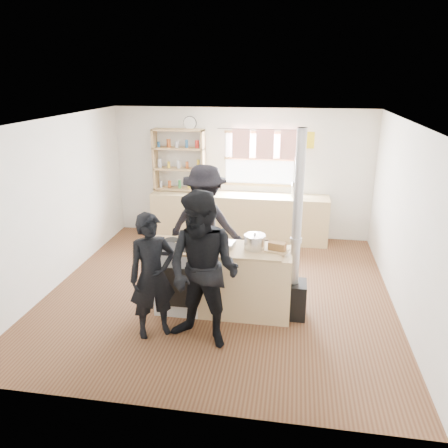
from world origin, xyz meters
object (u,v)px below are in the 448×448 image
Objects in this scene: roast_tray at (222,243)px; stockpot_counter at (255,242)px; cooking_island at (223,279)px; stockpot_stove at (200,235)px; person_far at (205,224)px; thermos at (294,190)px; bread_board at (277,248)px; skillet_greens at (168,248)px; person_near_left at (152,276)px; person_near_right at (203,271)px; flue_heater at (294,271)px.

stockpot_counter reaches higher than roast_tray.
stockpot_stove is at bearing 150.11° from cooking_island.
stockpot_counter is 1.22m from person_far.
bread_board is (-0.18, -2.78, -0.06)m from thermos.
skillet_greens is 0.30× the size of person_near_left.
stockpot_stove is 0.11× the size of person_near_right.
bread_board is 0.13× the size of flue_heater.
roast_tray is 0.19× the size of person_far.
person_near_left is 0.84× the size of person_near_right.
stockpot_counter is 0.30m from bread_board.
flue_heater is at bearing -8.79° from stockpot_stove.
bread_board is (0.30, -0.05, -0.04)m from stockpot_counter.
stockpot_counter reaches higher than cooking_island.
flue_heater is 1.83m from person_near_left.
thermos is at bearing 64.11° from stockpot_stove.
stockpot_counter is at bearing -12.82° from stockpot_stove.
cooking_island is at bearing -29.89° from stockpot_stove.
person_far is at bearing 133.50° from stockpot_counter.
cooking_island is 6.98× the size of stockpot_counter.
cooking_island is at bearing 178.80° from bread_board.
bread_board is at bearing -8.89° from stockpot_counter.
roast_tray is (-0.02, 0.05, 0.50)m from cooking_island.
person_near_left is 0.86× the size of person_far.
stockpot_stove reaches higher than skillet_greens.
stockpot_stove is 1.01m from person_near_left.
thermos is 2.96m from cooking_island.
person_near_right is at bearing -97.63° from cooking_island.
stockpot_counter is at bearing -0.90° from person_near_left.
thermos reaches higher than bread_board.
skillet_greens is 1.44× the size of bread_board.
stockpot_stove is 0.72m from person_far.
skillet_greens is 1.33× the size of roast_tray.
skillet_greens is at bearing -171.78° from bread_board.
bread_board is at bearing -93.73° from thermos.
person_near_left is (-0.75, -0.69, 0.32)m from cooking_island.
person_far reaches higher than stockpot_stove.
person_near_left is (-1.16, -0.73, -0.24)m from stockpot_counter.
stockpot_stove reaches higher than cooking_island.
thermos is 0.11× the size of flue_heater.
person_far is at bearing 146.39° from flue_heater.
thermos is 3.84m from person_near_left.
stockpot_stove is (0.33, 0.42, 0.05)m from skillet_greens.
cooking_island is 1.07m from person_near_left.
stockpot_counter is at bearing -2.62° from roast_tray.
person_near_right reaches higher than person_far.
cooking_island is 9.28× the size of stockpot_stove.
cooking_island is at bearing 99.47° from person_near_right.
stockpot_stove is 0.08× the size of flue_heater.
bread_board reaches higher than skillet_greens.
cooking_island is at bearing -107.74° from thermos.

